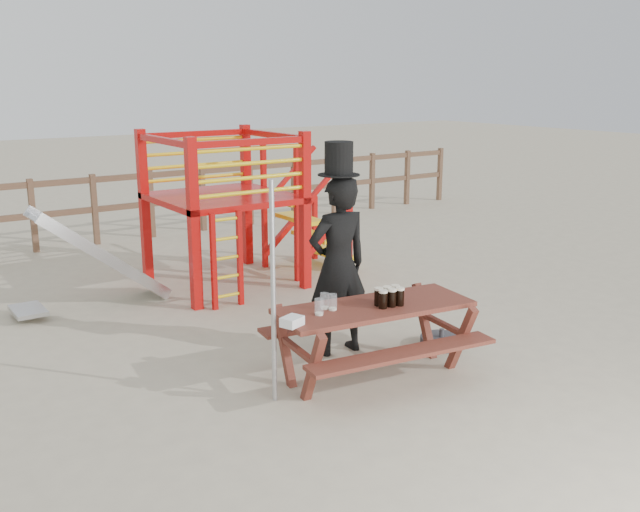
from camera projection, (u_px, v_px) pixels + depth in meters
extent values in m
plane|color=#BAAE91|center=(379.00, 373.00, 6.88)|extent=(60.00, 60.00, 0.00)
cube|color=brown|center=(122.00, 178.00, 12.20)|extent=(15.00, 0.06, 0.10)
cube|color=brown|center=(124.00, 207.00, 12.32)|extent=(15.00, 0.06, 0.10)
cube|color=brown|center=(33.00, 216.00, 11.50)|extent=(0.09, 0.09, 1.20)
cube|color=brown|center=(95.00, 210.00, 12.05)|extent=(0.09, 0.09, 1.20)
cube|color=brown|center=(151.00, 204.00, 12.60)|extent=(0.09, 0.09, 1.20)
cube|color=brown|center=(203.00, 198.00, 13.15)|extent=(0.09, 0.09, 1.20)
cube|color=brown|center=(250.00, 194.00, 13.70)|extent=(0.09, 0.09, 1.20)
cube|color=brown|center=(294.00, 189.00, 14.25)|extent=(0.09, 0.09, 1.20)
cube|color=brown|center=(334.00, 185.00, 14.80)|extent=(0.09, 0.09, 1.20)
cube|color=brown|center=(372.00, 181.00, 15.35)|extent=(0.09, 0.09, 1.20)
cube|color=brown|center=(407.00, 177.00, 15.90)|extent=(0.09, 0.09, 1.20)
cube|color=brown|center=(440.00, 174.00, 16.45)|extent=(0.09, 0.09, 1.20)
cube|color=#BC0E0C|center=(194.00, 225.00, 8.53)|extent=(0.12, 0.12, 2.10)
cube|color=#BC0E0C|center=(305.00, 211.00, 9.41)|extent=(0.12, 0.12, 2.10)
cube|color=#BC0E0C|center=(144.00, 206.00, 9.80)|extent=(0.12, 0.12, 2.10)
cube|color=#BC0E0C|center=(246.00, 195.00, 10.69)|extent=(0.12, 0.12, 2.10)
cube|color=#BC0E0C|center=(223.00, 198.00, 9.57)|extent=(1.72, 1.72, 0.08)
cube|color=#BC0E0C|center=(250.00, 142.00, 8.74)|extent=(1.60, 0.08, 0.08)
cube|color=#BC0E0C|center=(195.00, 134.00, 10.01)|extent=(1.60, 0.08, 0.08)
cube|color=#BC0E0C|center=(163.00, 141.00, 8.93)|extent=(0.08, 1.60, 0.08)
cube|color=#BC0E0C|center=(273.00, 135.00, 9.82)|extent=(0.08, 1.60, 0.08)
cylinder|color=yellow|center=(252.00, 192.00, 8.89)|extent=(1.50, 0.05, 0.05)
cylinder|color=yellow|center=(197.00, 178.00, 10.17)|extent=(1.50, 0.05, 0.05)
cylinder|color=yellow|center=(251.00, 178.00, 8.84)|extent=(1.50, 0.05, 0.05)
cylinder|color=yellow|center=(196.00, 165.00, 10.12)|extent=(1.50, 0.05, 0.05)
cylinder|color=yellow|center=(251.00, 163.00, 8.80)|extent=(1.50, 0.05, 0.05)
cylinder|color=yellow|center=(196.00, 152.00, 10.08)|extent=(1.50, 0.05, 0.05)
cylinder|color=yellow|center=(251.00, 149.00, 8.76)|extent=(1.50, 0.05, 0.05)
cylinder|color=yellow|center=(195.00, 140.00, 10.03)|extent=(1.50, 0.05, 0.05)
cube|color=#BC0E0C|center=(214.00, 262.00, 8.61)|extent=(0.06, 0.06, 1.20)
cube|color=#BC0E0C|center=(240.00, 258.00, 8.81)|extent=(0.06, 0.06, 1.20)
cylinder|color=yellow|center=(228.00, 295.00, 8.82)|extent=(0.36, 0.04, 0.04)
cylinder|color=yellow|center=(227.00, 277.00, 8.76)|extent=(0.36, 0.04, 0.04)
cylinder|color=yellow|center=(227.00, 258.00, 8.70)|extent=(0.36, 0.04, 0.04)
cylinder|color=yellow|center=(226.00, 239.00, 8.64)|extent=(0.36, 0.04, 0.04)
cylinder|color=yellow|center=(226.00, 219.00, 8.59)|extent=(0.36, 0.04, 0.04)
cube|color=yellow|center=(283.00, 200.00, 10.12)|extent=(0.30, 0.90, 0.06)
cube|color=yellow|center=(300.00, 218.00, 10.35)|extent=(0.30, 0.90, 0.06)
cube|color=yellow|center=(316.00, 236.00, 10.58)|extent=(0.30, 0.90, 0.06)
cube|color=yellow|center=(331.00, 253.00, 10.80)|extent=(0.30, 0.90, 0.06)
cube|color=#BC0E0C|center=(324.00, 235.00, 10.10)|extent=(0.95, 0.08, 0.86)
cube|color=#BC0E0C|center=(290.00, 224.00, 10.82)|extent=(0.95, 0.08, 0.86)
cube|color=#BBBDC2|center=(100.00, 257.00, 8.78)|extent=(1.53, 0.55, 1.21)
cube|color=#BBBDC2|center=(107.00, 258.00, 8.55)|extent=(1.58, 0.04, 1.28)
cube|color=#BBBDC2|center=(93.00, 250.00, 8.98)|extent=(1.58, 0.04, 1.28)
cube|color=#BBBDC2|center=(28.00, 310.00, 8.41)|extent=(0.35, 0.55, 0.05)
cube|color=brown|center=(374.00, 307.00, 6.62)|extent=(1.92, 0.94, 0.05)
cube|color=brown|center=(404.00, 354.00, 6.25)|extent=(1.87, 0.51, 0.04)
cube|color=brown|center=(348.00, 319.00, 7.13)|extent=(1.87, 0.51, 0.04)
cube|color=brown|center=(298.00, 358.00, 6.37)|extent=(0.23, 1.11, 0.66)
cube|color=brown|center=(442.00, 331.00, 7.05)|extent=(0.23, 1.11, 0.66)
imported|color=black|center=(338.00, 266.00, 7.19)|extent=(0.69, 0.48, 1.84)
cube|color=#0C8E1A|center=(331.00, 242.00, 7.26)|extent=(0.07, 0.02, 0.43)
cylinder|color=black|center=(339.00, 175.00, 6.97)|extent=(0.42, 0.42, 0.01)
cylinder|color=black|center=(339.00, 158.00, 6.93)|extent=(0.28, 0.28, 0.32)
cube|color=white|center=(331.00, 145.00, 7.02)|extent=(0.15, 0.01, 0.04)
cylinder|color=#B2B2B7|center=(273.00, 294.00, 6.06)|extent=(0.04, 0.04, 1.96)
cylinder|color=#333337|center=(441.00, 341.00, 7.55)|extent=(0.45, 0.45, 0.10)
cylinder|color=#333337|center=(442.00, 333.00, 7.53)|extent=(0.05, 0.05, 0.09)
cube|color=white|center=(292.00, 321.00, 6.06)|extent=(0.22, 0.19, 0.08)
cylinder|color=black|center=(383.00, 300.00, 6.51)|extent=(0.08, 0.08, 0.15)
cylinder|color=beige|center=(383.00, 291.00, 6.49)|extent=(0.08, 0.08, 0.02)
cylinder|color=black|center=(392.00, 299.00, 6.56)|extent=(0.08, 0.08, 0.15)
cylinder|color=beige|center=(392.00, 290.00, 6.53)|extent=(0.08, 0.08, 0.02)
cylinder|color=black|center=(400.00, 298.00, 6.59)|extent=(0.08, 0.08, 0.15)
cylinder|color=beige|center=(400.00, 289.00, 6.57)|extent=(0.08, 0.08, 0.02)
cylinder|color=black|center=(379.00, 298.00, 6.59)|extent=(0.08, 0.08, 0.15)
cylinder|color=beige|center=(379.00, 289.00, 6.57)|extent=(0.08, 0.08, 0.02)
cylinder|color=black|center=(387.00, 296.00, 6.63)|extent=(0.08, 0.08, 0.15)
cylinder|color=beige|center=(387.00, 287.00, 6.61)|extent=(0.08, 0.08, 0.02)
cylinder|color=black|center=(395.00, 295.00, 6.67)|extent=(0.08, 0.08, 0.15)
cylinder|color=beige|center=(395.00, 286.00, 6.65)|extent=(0.08, 0.08, 0.02)
cylinder|color=silver|center=(325.00, 301.00, 6.49)|extent=(0.08, 0.08, 0.15)
cylinder|color=beige|center=(325.00, 308.00, 6.51)|extent=(0.07, 0.07, 0.02)
cylinder|color=silver|center=(319.00, 307.00, 6.33)|extent=(0.08, 0.08, 0.15)
cylinder|color=beige|center=(319.00, 314.00, 6.34)|extent=(0.07, 0.07, 0.02)
cylinder|color=silver|center=(333.00, 302.00, 6.46)|extent=(0.08, 0.08, 0.15)
cylinder|color=beige|center=(333.00, 309.00, 6.48)|extent=(0.07, 0.07, 0.02)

